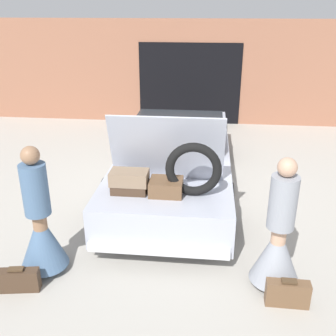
% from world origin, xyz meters
% --- Properties ---
extents(ground_plane, '(40.00, 40.00, 0.00)m').
position_xyz_m(ground_plane, '(0.00, 0.00, 0.00)').
color(ground_plane, '#ADA89E').
extents(garage_wall_back, '(12.00, 0.14, 2.80)m').
position_xyz_m(garage_wall_back, '(0.00, 4.25, 1.39)').
color(garage_wall_back, '#9E664C').
rests_on(garage_wall_back, ground_plane).
extents(car, '(1.94, 5.21, 1.78)m').
position_xyz_m(car, '(0.00, -0.01, 0.55)').
color(car, '#B2B7C6').
rests_on(car, ground_plane).
extents(person_left, '(0.59, 0.59, 1.67)m').
position_xyz_m(person_left, '(-1.43, -2.77, 0.60)').
color(person_left, '#997051').
rests_on(person_left, ground_plane).
extents(person_right, '(0.59, 0.59, 1.64)m').
position_xyz_m(person_right, '(1.43, -2.75, 0.59)').
color(person_right, tan).
rests_on(person_right, ground_plane).
extents(suitcase_beside_left_person, '(0.52, 0.21, 0.31)m').
position_xyz_m(suitcase_beside_left_person, '(-1.59, -3.19, 0.14)').
color(suitcase_beside_left_person, '#473323').
rests_on(suitcase_beside_left_person, ground_plane).
extents(suitcase_beside_right_person, '(0.48, 0.15, 0.34)m').
position_xyz_m(suitcase_beside_right_person, '(1.53, -3.10, 0.16)').
color(suitcase_beside_right_person, brown).
rests_on(suitcase_beside_right_person, ground_plane).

